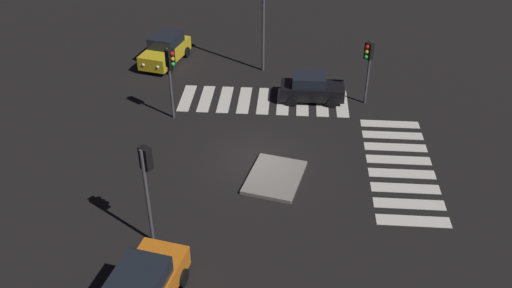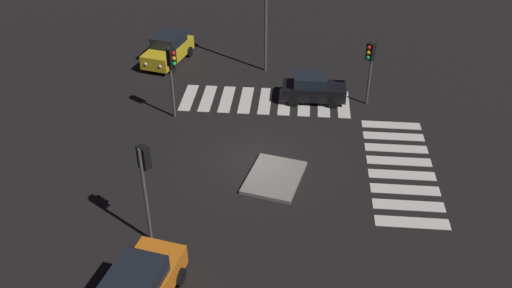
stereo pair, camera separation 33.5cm
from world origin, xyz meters
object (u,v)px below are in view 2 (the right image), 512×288
(traffic_light_east, at_px, (370,59))
(traffic_light_west, at_px, (145,171))
(traffic_island, at_px, (274,177))
(traffic_light_north, at_px, (172,66))
(car_orange, at_px, (138,288))
(car_yellow, at_px, (168,49))
(car_black, at_px, (313,89))

(traffic_light_east, distance_m, traffic_light_west, 15.52)
(traffic_island, relative_size, traffic_light_north, 0.89)
(traffic_island, bearing_deg, traffic_light_north, 48.19)
(traffic_light_east, relative_size, traffic_light_west, 0.84)
(traffic_island, height_order, traffic_light_north, traffic_light_north)
(car_orange, xyz_separation_m, car_yellow, (20.46, 3.51, -0.01))
(traffic_island, relative_size, car_yellow, 0.80)
(traffic_island, relative_size, traffic_light_west, 0.81)
(car_yellow, bearing_deg, traffic_light_west, 24.37)
(car_black, distance_m, traffic_light_west, 14.25)
(car_black, distance_m, car_yellow, 10.63)
(traffic_island, distance_m, car_orange, 9.20)
(car_orange, height_order, traffic_light_east, traffic_light_east)
(car_black, xyz_separation_m, traffic_light_east, (-0.20, -3.06, 2.11))
(car_black, relative_size, traffic_light_north, 0.90)
(traffic_island, bearing_deg, traffic_light_east, -32.15)
(traffic_island, xyz_separation_m, traffic_light_east, (7.69, -4.84, 2.83))
(traffic_island, height_order, car_yellow, car_yellow)
(traffic_light_north, bearing_deg, traffic_light_east, 51.08)
(traffic_light_east, bearing_deg, traffic_light_north, -33.99)
(car_orange, relative_size, traffic_light_east, 1.21)
(car_black, height_order, car_yellow, car_yellow)
(car_yellow, relative_size, traffic_light_north, 1.10)
(traffic_light_north, xyz_separation_m, traffic_light_west, (-9.73, -1.09, 0.28))
(traffic_island, height_order, car_orange, car_orange)
(car_orange, bearing_deg, traffic_light_east, -18.72)
(car_orange, relative_size, traffic_light_west, 1.02)
(traffic_island, relative_size, traffic_light_east, 0.97)
(traffic_light_north, xyz_separation_m, traffic_light_east, (2.46, -10.68, -0.26))
(car_black, xyz_separation_m, car_yellow, (4.51, 9.63, 0.13))
(car_yellow, xyz_separation_m, traffic_light_east, (-4.71, -12.69, 1.99))
(car_black, height_order, traffic_light_north, traffic_light_north)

